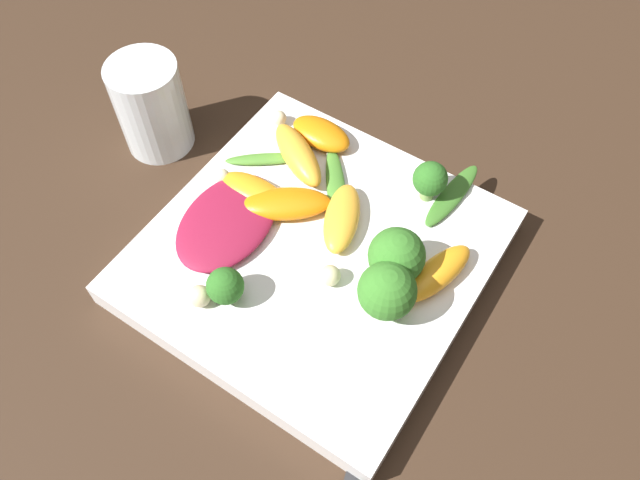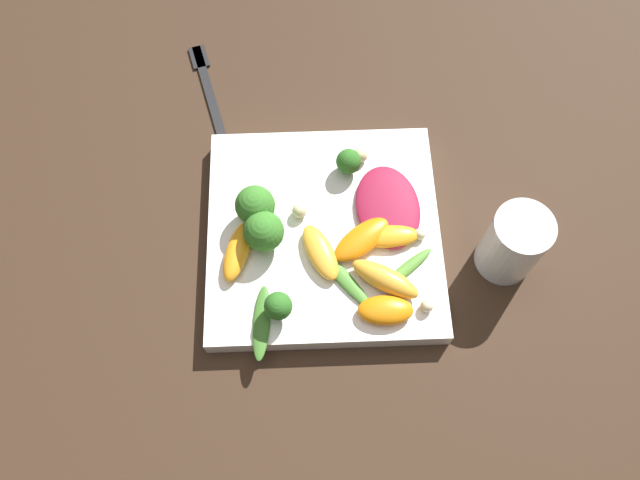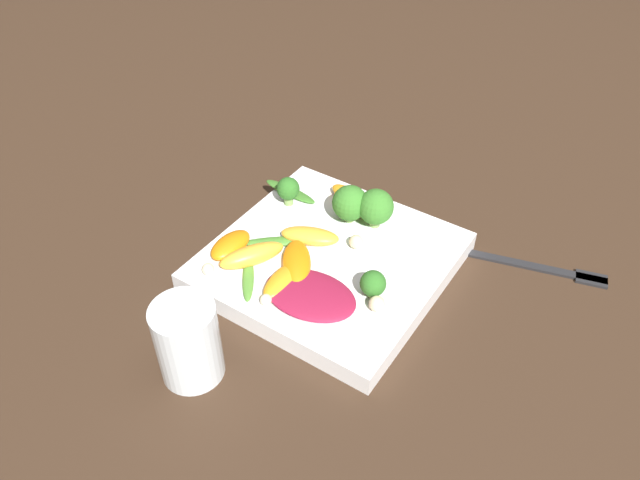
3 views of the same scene
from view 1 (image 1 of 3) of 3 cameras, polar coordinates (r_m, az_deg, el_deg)
The scene contains 21 objects.
ground_plane at distance 0.52m, azimuth -0.39°, elevation -2.15°, with size 2.40×2.40×0.00m, color #382619.
plate at distance 0.51m, azimuth -0.40°, elevation -1.44°, with size 0.25×0.25×0.02m.
drinking_glass at distance 0.59m, azimuth -15.17°, elevation 11.71°, with size 0.06×0.06×0.09m.
radicchio_leaf_0 at distance 0.51m, azimuth -8.49°, elevation 1.72°, with size 0.08×0.11×0.01m.
orange_segment_0 at distance 0.52m, azimuth -5.98°, elevation 4.45°, with size 0.06×0.03×0.01m.
orange_segment_1 at distance 0.51m, azimuth -3.15°, elevation 3.32°, with size 0.08×0.07×0.02m.
orange_segment_2 at distance 0.48m, azimuth 10.64°, elevation -3.00°, with size 0.04×0.07×0.02m.
orange_segment_3 at distance 0.54m, azimuth -2.04°, elevation 7.80°, with size 0.08×0.06×0.02m.
orange_segment_4 at distance 0.50m, azimuth 2.02°, elevation 2.02°, with size 0.05×0.07×0.02m.
orange_segment_5 at distance 0.56m, azimuth 0.11°, elevation 9.69°, with size 0.06×0.03×0.02m.
broccoli_floret_0 at distance 0.45m, azimuth 6.15°, elevation -4.69°, with size 0.04×0.04×0.05m.
broccoli_floret_1 at distance 0.52m, azimuth 10.03°, elevation 5.45°, with size 0.03×0.03×0.04m.
broccoli_floret_2 at distance 0.46m, azimuth -8.66°, elevation -4.21°, with size 0.03×0.03×0.03m.
broccoli_floret_3 at distance 0.47m, azimuth 7.02°, elevation -1.47°, with size 0.04×0.04×0.05m.
arugula_sprig_0 at distance 0.53m, azimuth 1.48°, elevation 4.75°, with size 0.07×0.08×0.01m.
arugula_sprig_1 at distance 0.54m, azimuth 11.98°, elevation 4.04°, with size 0.02×0.08×0.01m.
arugula_sprig_2 at distance 0.55m, azimuth -5.04°, elevation 7.39°, with size 0.06×0.05×0.01m.
macadamia_nut_0 at distance 0.47m, azimuth 0.92°, elevation -3.27°, with size 0.02×0.02×0.02m.
macadamia_nut_1 at distance 0.47m, azimuth -10.96°, elevation -5.06°, with size 0.02×0.02×0.02m.
macadamia_nut_2 at distance 0.54m, azimuth -8.92°, elevation 5.78°, with size 0.01×0.01×0.01m.
macadamia_nut_3 at distance 0.58m, azimuth -3.78°, elevation 11.06°, with size 0.01×0.01×0.01m.
Camera 1 is at (-0.15, 0.22, 0.44)m, focal length 35.00 mm.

